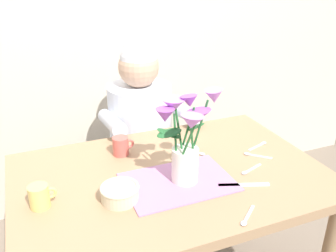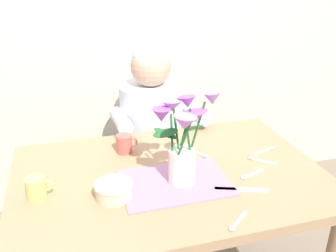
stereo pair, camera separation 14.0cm
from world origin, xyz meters
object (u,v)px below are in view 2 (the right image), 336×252
(flower_vase, at_px, (183,138))
(ceramic_bowl, at_px, (114,189))
(coffee_cup, at_px, (125,144))
(ceramic_mug, at_px, (37,188))
(dinner_knife, at_px, (241,190))
(seated_person, at_px, (152,143))

(flower_vase, distance_m, ceramic_bowl, 0.30)
(coffee_cup, xyz_separation_m, ceramic_mug, (-0.35, -0.25, 0.00))
(flower_vase, height_order, dinner_knife, flower_vase)
(flower_vase, height_order, ceramic_bowl, flower_vase)
(dinner_knife, distance_m, coffee_cup, 0.54)
(flower_vase, xyz_separation_m, ceramic_bowl, (-0.26, -0.02, -0.15))
(ceramic_mug, bearing_deg, seated_person, 48.79)
(flower_vase, xyz_separation_m, dinner_knife, (0.19, -0.11, -0.18))
(flower_vase, distance_m, coffee_cup, 0.37)
(ceramic_bowl, bearing_deg, flower_vase, 4.80)
(flower_vase, relative_size, ceramic_bowl, 2.58)
(ceramic_bowl, bearing_deg, coffee_cup, 73.62)
(seated_person, height_order, ceramic_mug, seated_person)
(ceramic_bowl, distance_m, coffee_cup, 0.33)
(flower_vase, bearing_deg, seated_person, 85.76)
(seated_person, xyz_separation_m, flower_vase, (-0.05, -0.69, 0.36))
(seated_person, xyz_separation_m, coffee_cup, (-0.21, -0.39, 0.22))
(dinner_knife, relative_size, ceramic_mug, 2.04)
(dinner_knife, height_order, ceramic_mug, ceramic_mug)
(flower_vase, distance_m, dinner_knife, 0.28)
(flower_vase, xyz_separation_m, coffee_cup, (-0.16, 0.29, -0.14))
(ceramic_mug, bearing_deg, flower_vase, -4.99)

